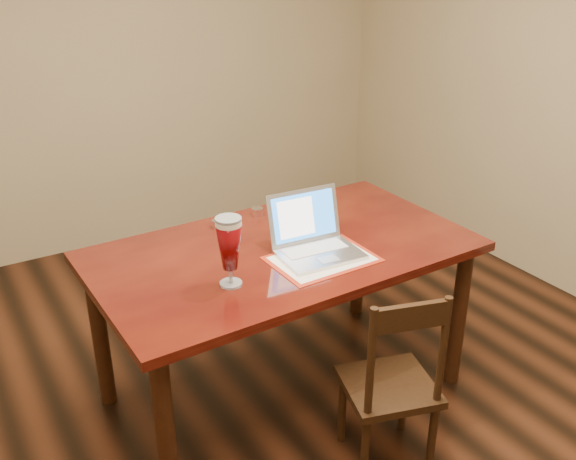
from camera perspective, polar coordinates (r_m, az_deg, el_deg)
ground at (r=3.19m, az=0.23°, el=-17.54°), size 5.00×5.00×0.00m
room_shell at (r=2.39m, az=0.31°, el=15.43°), size 4.51×5.01×2.71m
dining_table at (r=3.02m, az=-0.46°, el=-3.16°), size 1.78×1.02×1.13m
dining_chair at (r=2.82m, az=9.23°, el=-13.46°), size 0.46×0.45×0.89m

